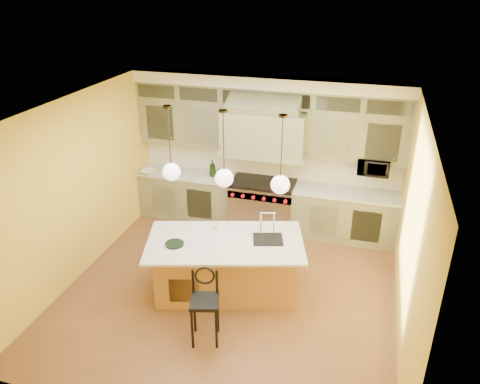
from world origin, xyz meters
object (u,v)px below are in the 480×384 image
(range, at_px, (263,204))
(kitchen_island, at_px, (226,265))
(counter_stool, at_px, (205,302))
(microwave, at_px, (373,166))

(range, height_order, kitchen_island, kitchen_island)
(kitchen_island, bearing_deg, counter_stool, -103.10)
(range, bearing_deg, kitchen_island, -91.64)
(range, bearing_deg, microwave, 3.12)
(counter_stool, relative_size, microwave, 1.97)
(range, height_order, microwave, microwave)
(kitchen_island, height_order, microwave, microwave)
(range, relative_size, counter_stool, 1.13)
(range, distance_m, counter_stool, 3.23)
(microwave, bearing_deg, range, -176.88)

